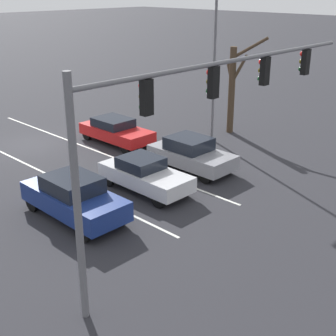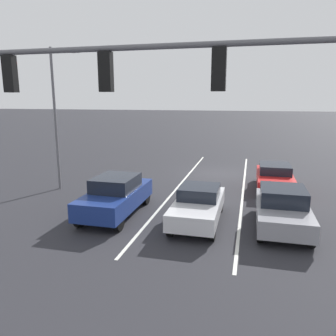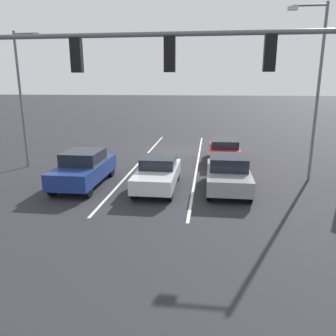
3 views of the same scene
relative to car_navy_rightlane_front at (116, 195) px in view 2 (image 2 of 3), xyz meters
The scene contains 9 objects.
ground_plane 9.71m from the car_navy_rightlane_front, 110.85° to the right, with size 240.00×240.00×0.00m, color #28282D.
lane_stripe_left_divider 7.71m from the car_navy_rightlane_front, 133.31° to the right, with size 0.12×18.93×0.01m, color silver.
lane_stripe_center_divider 5.87m from the car_navy_rightlane_front, 106.29° to the right, with size 0.12×18.93×0.01m, color silver.
car_navy_rightlane_front is the anchor object (origin of this frame).
car_gray_leftlane_front 6.84m from the car_navy_rightlane_front, behind, with size 1.91×4.23×1.56m.
car_silver_midlane_front 3.59m from the car_navy_rightlane_front, behind, with size 1.77×4.28×1.46m.
car_red_leftlane_second 9.04m from the car_navy_rightlane_front, 139.75° to the right, with size 1.86×4.47×1.39m.
traffic_signal_gantry 6.56m from the car_navy_rightlane_front, 105.59° to the left, with size 12.69×0.37×6.54m.
street_lamp_right_shoulder 6.48m from the car_navy_rightlane_front, 34.32° to the right, with size 1.69×0.24×7.53m.
Camera 2 is at (-2.07, 21.61, 4.93)m, focal length 35.00 mm.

